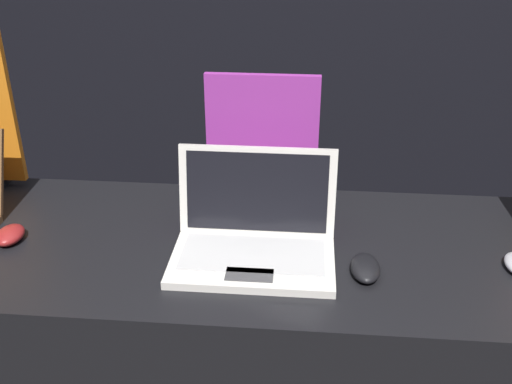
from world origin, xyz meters
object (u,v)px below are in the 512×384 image
laptop_middle (254,234)px  mouse_middle (365,268)px  mouse_front (10,235)px  promo_stand_middle (262,148)px

laptop_middle → mouse_middle: (0.27, -0.06, -0.04)m
mouse_middle → mouse_front: bearing=175.7°
mouse_front → promo_stand_middle: 0.69m
mouse_front → mouse_middle: bearing=-4.3°
mouse_front → laptop_middle: bearing=-0.5°
mouse_front → laptop_middle: 0.63m
laptop_middle → promo_stand_middle: bearing=90.0°
laptop_middle → mouse_middle: size_ratio=3.28×
mouse_middle → promo_stand_middle: (-0.27, 0.30, 0.17)m
mouse_front → mouse_middle: mouse_front is taller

